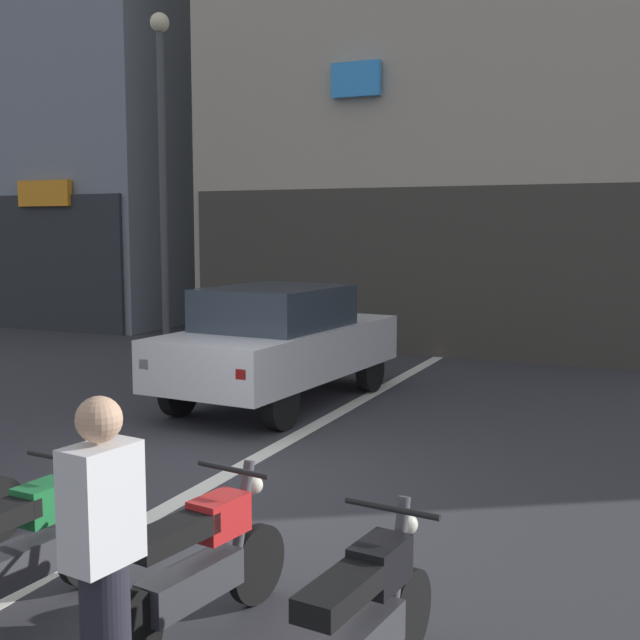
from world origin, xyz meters
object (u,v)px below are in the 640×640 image
Objects in this scene: street_lamp at (162,148)px; motorcycle_red_row_right_mid at (199,565)px; person_by_motorcycles at (104,565)px; motorcycle_green_row_centre at (22,549)px; motorcycle_black_row_rightmost at (363,623)px; car_white_crossing_near at (279,341)px.

motorcycle_red_row_right_mid is (6.41, -9.03, -3.47)m from street_lamp.
motorcycle_red_row_right_mid is 1.03m from person_by_motorcycles.
person_by_motorcycles is (1.22, -0.72, 0.40)m from motorcycle_green_row_centre.
street_lamp is 11.21m from motorcycle_green_row_centre.
motorcycle_red_row_right_mid is at bearing 166.85° from motorcycle_black_row_rightmost.
person_by_motorcycles is at bearing -69.99° from car_white_crossing_near.
car_white_crossing_near is at bearing 101.83° from motorcycle_green_row_centre.
motorcycle_green_row_centre is (1.30, -6.20, -0.43)m from car_white_crossing_near.
motorcycle_red_row_right_mid and motorcycle_black_row_rightmost have the same top height.
motorcycle_black_row_rightmost is (2.28, -0.03, 0.00)m from motorcycle_green_row_centre.
motorcycle_black_row_rightmost is at bearing -0.84° from motorcycle_green_row_centre.
person_by_motorcycles is (-1.06, -0.69, 0.40)m from motorcycle_black_row_rightmost.
street_lamp is at bearing 129.08° from motorcycle_black_row_rightmost.
person_by_motorcycles is (2.52, -6.92, -0.03)m from car_white_crossing_near.
motorcycle_black_row_rightmost is 1.00× the size of person_by_motorcycles.
motorcycle_green_row_centre is 1.01× the size of motorcycle_red_row_right_mid.
motorcycle_red_row_right_mid is at bearing 11.53° from motorcycle_green_row_centre.
person_by_motorcycles is at bearing -85.17° from motorcycle_red_row_right_mid.
car_white_crossing_near is at bearing -37.64° from street_lamp.
street_lamp is 3.83× the size of motorcycle_green_row_centre.
motorcycle_black_row_rightmost is at bearing -50.92° from street_lamp.
motorcycle_black_row_rightmost is (7.55, -9.30, -3.47)m from street_lamp.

